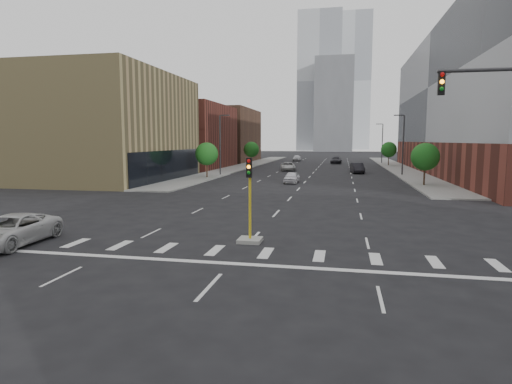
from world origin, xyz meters
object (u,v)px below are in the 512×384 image
(median_traffic_signal, at_px, (250,224))
(car_deep_right, at_px, (336,160))
(car_mid_right, at_px, (357,168))
(car_far_left, at_px, (288,166))
(car_distant, at_px, (297,158))
(parked_minivan, at_px, (12,230))
(car_near_left, at_px, (292,177))

(median_traffic_signal, height_order, car_deep_right, median_traffic_signal)
(car_mid_right, distance_m, car_far_left, 12.31)
(median_traffic_signal, bearing_deg, car_distant, 94.41)
(car_mid_right, xyz_separation_m, car_deep_right, (-3.77, 28.19, -0.04))
(car_distant, relative_size, parked_minivan, 0.85)
(median_traffic_signal, bearing_deg, parked_minivan, -165.77)
(parked_minivan, bearing_deg, car_mid_right, 67.83)
(car_far_left, xyz_separation_m, parked_minivan, (-6.96, -56.37, 0.02))
(car_near_left, distance_m, parked_minivan, 35.91)
(median_traffic_signal, distance_m, car_near_left, 31.50)
(median_traffic_signal, xyz_separation_m, car_near_left, (-1.50, 31.46, -0.27))
(parked_minivan, bearing_deg, car_near_left, 70.89)
(car_distant, bearing_deg, parked_minivan, -93.27)
(car_far_left, relative_size, car_distant, 1.14)
(car_near_left, xyz_separation_m, car_far_left, (-3.24, 21.94, 0.04))
(car_far_left, bearing_deg, car_deep_right, 62.42)
(car_deep_right, relative_size, parked_minivan, 1.01)
(median_traffic_signal, xyz_separation_m, car_mid_right, (6.99, 49.67, -0.12))
(median_traffic_signal, bearing_deg, car_mid_right, 81.98)
(car_mid_right, bearing_deg, car_near_left, -121.29)
(median_traffic_signal, relative_size, car_near_left, 1.07)
(car_near_left, distance_m, car_distant, 56.74)
(median_traffic_signal, relative_size, car_distant, 0.94)
(median_traffic_signal, distance_m, car_mid_right, 50.16)
(car_deep_right, distance_m, car_distant, 14.22)
(car_near_left, relative_size, parked_minivan, 0.75)
(car_distant, xyz_separation_m, parked_minivan, (-4.92, -90.92, -0.03))
(car_mid_right, bearing_deg, car_far_left, 156.06)
(car_far_left, bearing_deg, car_mid_right, -27.20)
(median_traffic_signal, distance_m, car_distant, 88.22)
(car_far_left, height_order, parked_minivan, parked_minivan)
(car_mid_right, bearing_deg, car_deep_right, 91.34)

